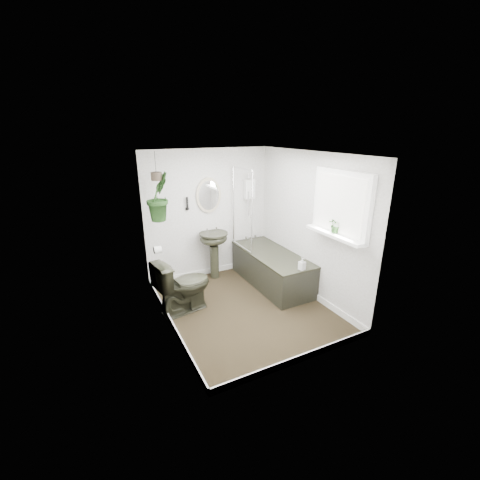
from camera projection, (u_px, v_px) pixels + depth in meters
name	position (u px, v px, depth m)	size (l,w,h in m)	color
floor	(244.00, 307.00, 4.96)	(2.30, 2.80, 0.02)	black
ceiling	(245.00, 153.00, 4.19)	(2.30, 2.80, 0.02)	white
wall_back	(208.00, 214.00, 5.76)	(2.30, 0.02, 2.30)	white
wall_front	(307.00, 274.00, 3.39)	(2.30, 0.02, 2.30)	white
wall_left	(164.00, 250.00, 4.08)	(0.02, 2.80, 2.30)	white
wall_right	(310.00, 226.00, 5.07)	(0.02, 2.80, 2.30)	white
skirting	(244.00, 304.00, 4.94)	(2.30, 2.80, 0.10)	white
bathtub	(272.00, 268.00, 5.62)	(0.72, 1.72, 0.58)	black
bath_screen	(242.00, 209.00, 5.57)	(0.04, 0.72, 1.40)	silver
shower_box	(249.00, 189.00, 5.91)	(0.20, 0.10, 0.35)	white
oval_mirror	(209.00, 195.00, 5.62)	(0.46, 0.03, 0.62)	#BDB092
wall_sconce	(187.00, 203.00, 5.47)	(0.04, 0.04, 0.22)	black
toilet_roll_holder	(158.00, 250.00, 4.77)	(0.11, 0.11, 0.11)	white
window_recess	(341.00, 204.00, 4.29)	(0.08, 1.00, 0.90)	white
window_sill	(334.00, 235.00, 4.40)	(0.18, 1.00, 0.04)	white
window_blinds	(339.00, 204.00, 4.27)	(0.01, 0.86, 0.76)	white
toilet	(183.00, 285.00, 4.73)	(0.47, 0.82, 0.84)	black
pedestal_sink	(214.00, 255.00, 5.81)	(0.51, 0.43, 0.87)	black
sill_plant	(336.00, 224.00, 4.38)	(0.21, 0.18, 0.23)	black
hanging_plant	(158.00, 197.00, 4.80)	(0.40, 0.32, 0.73)	black
soap_bottle	(302.00, 264.00, 4.84)	(0.09, 0.09, 0.19)	black
hanging_pot	(156.00, 176.00, 4.70)	(0.16, 0.16, 0.12)	#342B21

